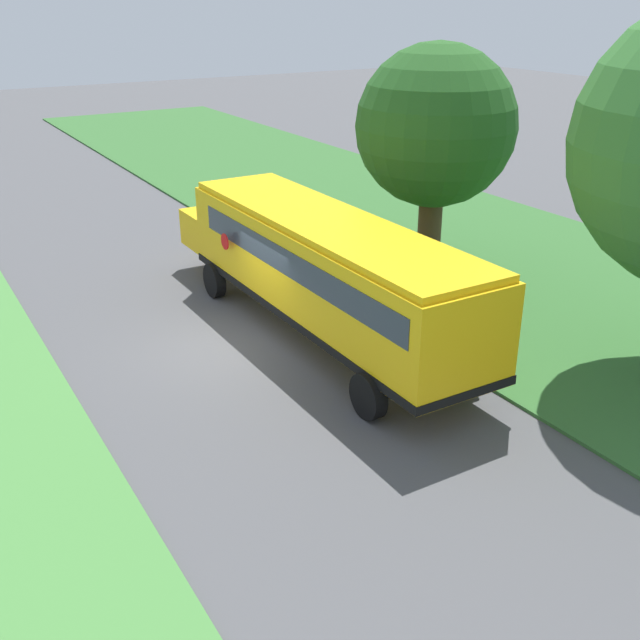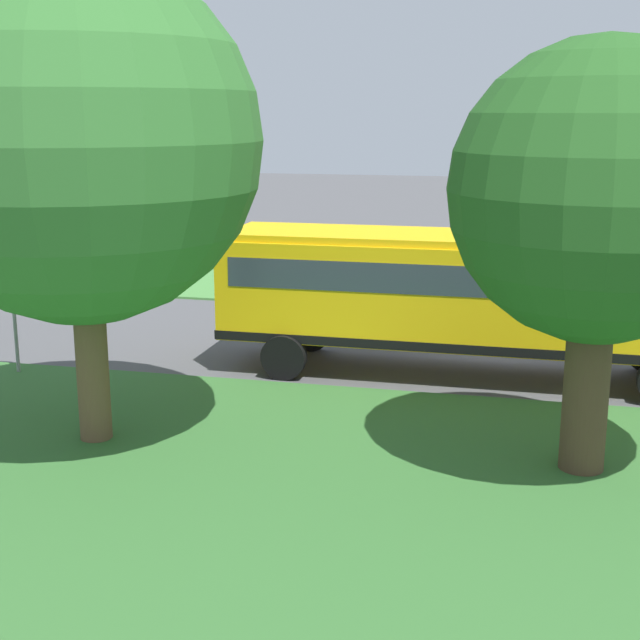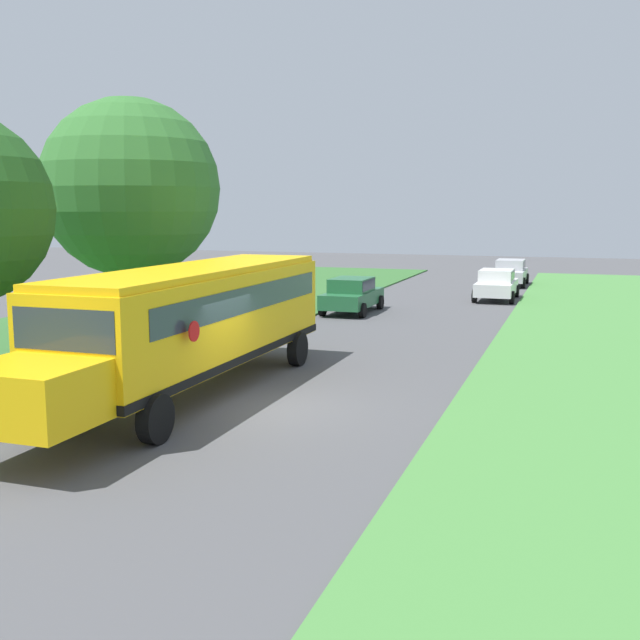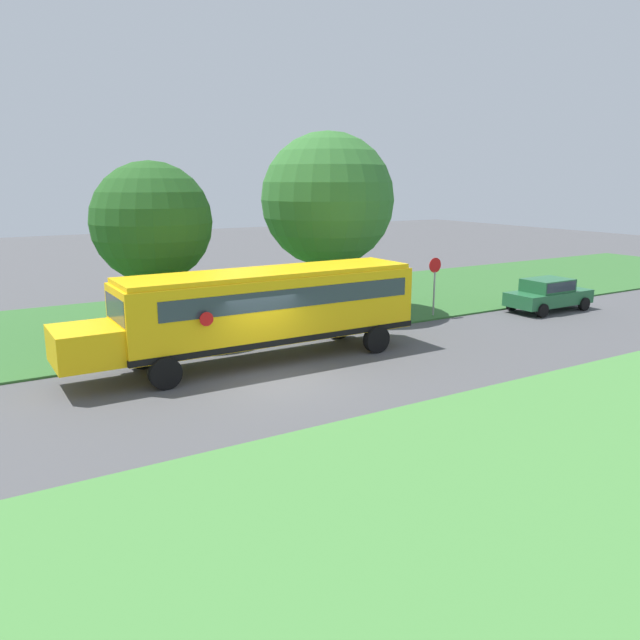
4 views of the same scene
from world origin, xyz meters
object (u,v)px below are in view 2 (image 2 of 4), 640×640
(school_bus, at_px, (473,291))
(oak_tree_roadside_mid, at_px, (85,139))
(stop_sign, at_px, (13,299))
(oak_tree_beside_bus, at_px, (610,188))

(school_bus, bearing_deg, oak_tree_roadside_mid, 132.85)
(school_bus, xyz_separation_m, stop_sign, (-2.33, 9.84, -0.19))
(stop_sign, bearing_deg, school_bus, -76.71)
(stop_sign, bearing_deg, oak_tree_roadside_mid, -131.78)
(oak_tree_roadside_mid, xyz_separation_m, stop_sign, (3.34, 3.74, -3.58))
(school_bus, xyz_separation_m, oak_tree_beside_bus, (-5.13, -2.32, 2.71))
(oak_tree_beside_bus, relative_size, oak_tree_roadside_mid, 0.83)
(stop_sign, bearing_deg, oak_tree_beside_bus, -103.00)
(oak_tree_roadside_mid, bearing_deg, school_bus, -47.15)
(oak_tree_roadside_mid, bearing_deg, oak_tree_beside_bus, -86.38)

